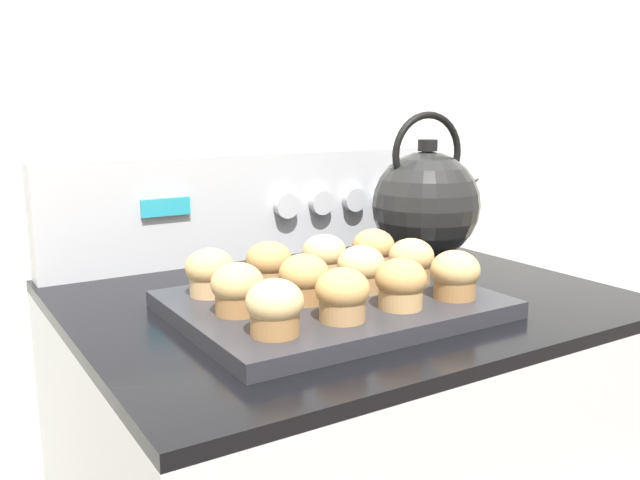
{
  "coord_description": "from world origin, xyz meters",
  "views": [
    {
      "loc": [
        -0.53,
        -0.47,
        1.18
      ],
      "look_at": [
        -0.07,
        0.28,
        1.0
      ],
      "focal_mm": 38.0,
      "sensor_mm": 36.0,
      "label": 1
    }
  ],
  "objects_px": {
    "muffin_r0_c0": "(275,307)",
    "muffin_r2_c1": "(269,264)",
    "muffin_r2_c2": "(324,256)",
    "tea_kettle": "(427,203)",
    "muffin_r0_c3": "(455,275)",
    "muffin_r1_c3": "(411,261)",
    "muffin_r2_c0": "(210,272)",
    "muffin_r0_c1": "(342,295)",
    "muffin_r1_c0": "(238,289)",
    "muffin_r1_c1": "(304,279)",
    "muffin_r1_c2": "(361,269)",
    "muffin_r0_c2": "(401,284)",
    "muffin_pan": "(332,304)",
    "muffin_r2_c3": "(373,250)"
  },
  "relations": [
    {
      "from": "muffin_r0_c3",
      "to": "muffin_r1_c1",
      "type": "height_order",
      "value": "same"
    },
    {
      "from": "muffin_r1_c3",
      "to": "muffin_r2_c3",
      "type": "relative_size",
      "value": 1.0
    },
    {
      "from": "muffin_r0_c2",
      "to": "muffin_r1_c0",
      "type": "bearing_deg",
      "value": 154.54
    },
    {
      "from": "muffin_r2_c3",
      "to": "muffin_r1_c1",
      "type": "bearing_deg",
      "value": -152.59
    },
    {
      "from": "muffin_r1_c3",
      "to": "muffin_r2_c3",
      "type": "height_order",
      "value": "same"
    },
    {
      "from": "tea_kettle",
      "to": "muffin_r1_c0",
      "type": "bearing_deg",
      "value": -157.97
    },
    {
      "from": "muffin_r0_c2",
      "to": "muffin_r0_c1",
      "type": "bearing_deg",
      "value": -178.54
    },
    {
      "from": "muffin_r1_c0",
      "to": "tea_kettle",
      "type": "distance_m",
      "value": 0.5
    },
    {
      "from": "muffin_r2_c1",
      "to": "muffin_r2_c2",
      "type": "height_order",
      "value": "same"
    },
    {
      "from": "muffin_r2_c1",
      "to": "muffin_r2_c2",
      "type": "bearing_deg",
      "value": 1.46
    },
    {
      "from": "muffin_r1_c3",
      "to": "muffin_r0_c0",
      "type": "bearing_deg",
      "value": -160.76
    },
    {
      "from": "muffin_r0_c3",
      "to": "muffin_r2_c0",
      "type": "distance_m",
      "value": 0.33
    },
    {
      "from": "muffin_r0_c0",
      "to": "muffin_r2_c2",
      "type": "distance_m",
      "value": 0.26
    },
    {
      "from": "muffin_r2_c2",
      "to": "muffin_r2_c3",
      "type": "distance_m",
      "value": 0.09
    },
    {
      "from": "muffin_r0_c1",
      "to": "muffin_r2_c1",
      "type": "bearing_deg",
      "value": 90.62
    },
    {
      "from": "muffin_r2_c0",
      "to": "muffin_r2_c1",
      "type": "height_order",
      "value": "same"
    },
    {
      "from": "muffin_r1_c2",
      "to": "tea_kettle",
      "type": "height_order",
      "value": "tea_kettle"
    },
    {
      "from": "muffin_pan",
      "to": "muffin_r2_c0",
      "type": "relative_size",
      "value": 6.22
    },
    {
      "from": "muffin_r0_c3",
      "to": "muffin_r2_c3",
      "type": "relative_size",
      "value": 1.0
    },
    {
      "from": "muffin_r0_c0",
      "to": "muffin_r1_c3",
      "type": "bearing_deg",
      "value": 19.24
    },
    {
      "from": "muffin_r1_c0",
      "to": "muffin_r2_c3",
      "type": "relative_size",
      "value": 1.0
    },
    {
      "from": "muffin_r1_c0",
      "to": "muffin_r2_c1",
      "type": "xyz_separation_m",
      "value": [
        0.09,
        0.09,
        0.0
      ]
    },
    {
      "from": "muffin_r0_c1",
      "to": "muffin_r0_c2",
      "type": "bearing_deg",
      "value": 1.46
    },
    {
      "from": "muffin_r0_c2",
      "to": "muffin_r1_c3",
      "type": "bearing_deg",
      "value": 44.74
    },
    {
      "from": "muffin_r2_c3",
      "to": "muffin_r0_c0",
      "type": "bearing_deg",
      "value": -145.86
    },
    {
      "from": "muffin_pan",
      "to": "muffin_r0_c0",
      "type": "xyz_separation_m",
      "value": [
        -0.14,
        -0.09,
        0.04
      ]
    },
    {
      "from": "muffin_r2_c0",
      "to": "muffin_r0_c0",
      "type": "bearing_deg",
      "value": -90.39
    },
    {
      "from": "muffin_r1_c0",
      "to": "muffin_pan",
      "type": "bearing_deg",
      "value": 0.58
    },
    {
      "from": "muffin_r0_c3",
      "to": "muffin_r1_c3",
      "type": "relative_size",
      "value": 1.0
    },
    {
      "from": "muffin_r0_c1",
      "to": "muffin_r1_c2",
      "type": "bearing_deg",
      "value": 44.82
    },
    {
      "from": "muffin_r1_c0",
      "to": "muffin_r1_c1",
      "type": "height_order",
      "value": "same"
    },
    {
      "from": "muffin_pan",
      "to": "muffin_r1_c2",
      "type": "xyz_separation_m",
      "value": [
        0.05,
        -0.0,
        0.04
      ]
    },
    {
      "from": "tea_kettle",
      "to": "muffin_r1_c2",
      "type": "bearing_deg",
      "value": -146.02
    },
    {
      "from": "muffin_r0_c0",
      "to": "muffin_r2_c0",
      "type": "distance_m",
      "value": 0.19
    },
    {
      "from": "muffin_pan",
      "to": "muffin_r0_c2",
      "type": "xyz_separation_m",
      "value": [
        0.05,
        -0.09,
        0.04
      ]
    },
    {
      "from": "muffin_r0_c0",
      "to": "muffin_r1_c0",
      "type": "height_order",
      "value": "same"
    },
    {
      "from": "muffin_r0_c0",
      "to": "muffin_r1_c3",
      "type": "distance_m",
      "value": 0.29
    },
    {
      "from": "muffin_r2_c2",
      "to": "tea_kettle",
      "type": "xyz_separation_m",
      "value": [
        0.27,
        0.09,
        0.05
      ]
    },
    {
      "from": "muffin_r0_c3",
      "to": "muffin_r1_c0",
      "type": "distance_m",
      "value": 0.29
    },
    {
      "from": "tea_kettle",
      "to": "muffin_r0_c3",
      "type": "bearing_deg",
      "value": -124.08
    },
    {
      "from": "muffin_pan",
      "to": "muffin_r0_c0",
      "type": "bearing_deg",
      "value": -145.55
    },
    {
      "from": "tea_kettle",
      "to": "muffin_r1_c3",
      "type": "bearing_deg",
      "value": -135.24
    },
    {
      "from": "muffin_pan",
      "to": "muffin_r1_c2",
      "type": "bearing_deg",
      "value": -0.06
    },
    {
      "from": "muffin_r0_c0",
      "to": "muffin_r2_c1",
      "type": "bearing_deg",
      "value": 64.07
    },
    {
      "from": "muffin_r0_c3",
      "to": "muffin_r0_c0",
      "type": "bearing_deg",
      "value": -179.49
    },
    {
      "from": "muffin_r2_c3",
      "to": "muffin_r1_c3",
      "type": "bearing_deg",
      "value": -88.58
    },
    {
      "from": "muffin_r0_c0",
      "to": "muffin_r0_c1",
      "type": "height_order",
      "value": "same"
    },
    {
      "from": "muffin_r2_c0",
      "to": "muffin_r2_c2",
      "type": "distance_m",
      "value": 0.18
    },
    {
      "from": "muffin_r0_c0",
      "to": "muffin_r0_c1",
      "type": "relative_size",
      "value": 1.0
    },
    {
      "from": "muffin_r0_c3",
      "to": "muffin_r2_c0",
      "type": "xyz_separation_m",
      "value": [
        -0.27,
        0.18,
        0.0
      ]
    }
  ]
}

